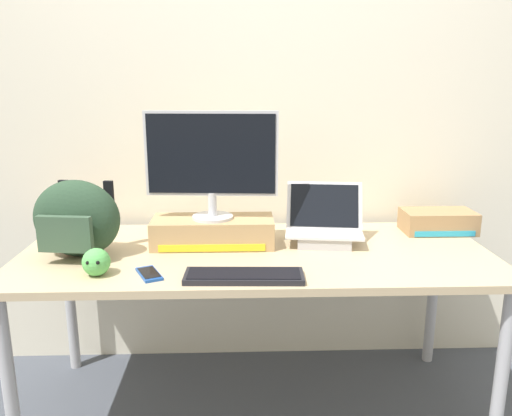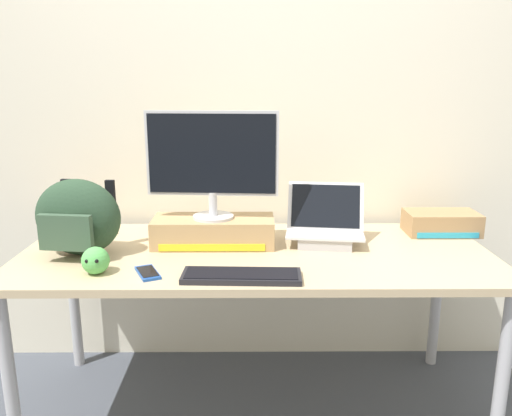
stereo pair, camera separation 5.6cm
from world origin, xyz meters
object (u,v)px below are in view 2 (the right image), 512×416
object	(u,v)px
desktop_monitor	(212,160)
open_laptop	(325,232)
toner_box_cyan	(441,223)
toner_box_yellow	(214,231)
plush_toy	(96,260)
cell_phone	(148,273)
messenger_backpack	(78,218)
coffee_mug	(73,224)
external_keyboard	(242,276)

from	to	relation	value
desktop_monitor	open_laptop	xyz separation A→B (m)	(0.47, 0.01, -0.31)
toner_box_cyan	toner_box_yellow	bearing A→B (deg)	-171.47
desktop_monitor	open_laptop	bearing A→B (deg)	5.25
plush_toy	toner_box_cyan	distance (m)	1.51
toner_box_yellow	cell_phone	xyz separation A→B (m)	(-0.21, -0.35, -0.05)
open_laptop	cell_phone	world-z (taller)	open_laptop
toner_box_yellow	cell_phone	size ratio (longest dim) A/B	3.21
messenger_backpack	coffee_mug	size ratio (longest dim) A/B	2.74
plush_toy	toner_box_cyan	world-z (taller)	same
external_keyboard	messenger_backpack	size ratio (longest dim) A/B	1.16
toner_box_yellow	external_keyboard	distance (m)	0.41
coffee_mug	cell_phone	distance (m)	0.66
toner_box_yellow	cell_phone	distance (m)	0.41
messenger_backpack	desktop_monitor	bearing A→B (deg)	20.12
external_keyboard	coffee_mug	xyz separation A→B (m)	(-0.77, 0.55, 0.04)
messenger_backpack	plush_toy	world-z (taller)	messenger_backpack
open_laptop	cell_phone	distance (m)	0.77
toner_box_yellow	coffee_mug	world-z (taller)	toner_box_yellow
open_laptop	external_keyboard	xyz separation A→B (m)	(-0.35, -0.40, -0.04)
plush_toy	coffee_mug	bearing A→B (deg)	116.85
open_laptop	cell_phone	bearing A→B (deg)	-145.24
coffee_mug	plush_toy	distance (m)	0.55
desktop_monitor	toner_box_cyan	distance (m)	1.08
toner_box_cyan	plush_toy	bearing A→B (deg)	-160.95
coffee_mug	cell_phone	xyz separation A→B (m)	(0.44, -0.50, -0.04)
desktop_monitor	plush_toy	bearing A→B (deg)	-135.85
external_keyboard	plush_toy	xyz separation A→B (m)	(-0.53, 0.05, 0.04)
coffee_mug	toner_box_yellow	bearing A→B (deg)	-13.34
messenger_backpack	toner_box_cyan	bearing A→B (deg)	17.10
external_keyboard	messenger_backpack	xyz separation A→B (m)	(-0.65, 0.27, 0.14)
toner_box_cyan	coffee_mug	bearing A→B (deg)	179.99
desktop_monitor	toner_box_cyan	xyz separation A→B (m)	(1.02, 0.15, -0.31)
coffee_mug	plush_toy	bearing A→B (deg)	-63.15
external_keyboard	coffee_mug	size ratio (longest dim) A/B	3.18
toner_box_yellow	external_keyboard	size ratio (longest dim) A/B	1.20
external_keyboard	cell_phone	world-z (taller)	external_keyboard
open_laptop	external_keyboard	size ratio (longest dim) A/B	0.82
toner_box_cyan	open_laptop	bearing A→B (deg)	-165.29
external_keyboard	plush_toy	distance (m)	0.53
desktop_monitor	messenger_backpack	bearing A→B (deg)	-162.79
messenger_backpack	cell_phone	bearing A→B (deg)	-28.43
open_laptop	messenger_backpack	world-z (taller)	messenger_backpack
open_laptop	coffee_mug	bearing A→B (deg)	-179.91
cell_phone	external_keyboard	bearing A→B (deg)	-32.33
cell_phone	toner_box_cyan	distance (m)	1.33
cell_phone	plush_toy	bearing A→B (deg)	153.06
desktop_monitor	toner_box_cyan	bearing A→B (deg)	12.60
desktop_monitor	cell_phone	distance (m)	0.54
desktop_monitor	external_keyboard	xyz separation A→B (m)	(0.13, -0.39, -0.35)
open_laptop	toner_box_cyan	distance (m)	0.57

